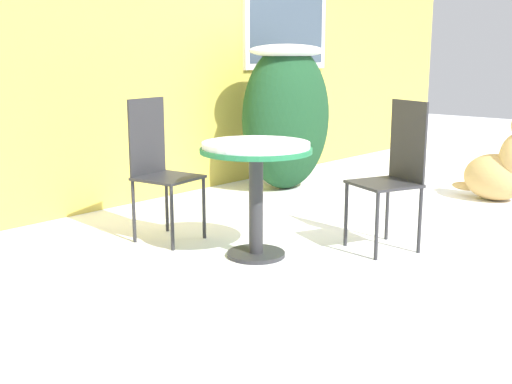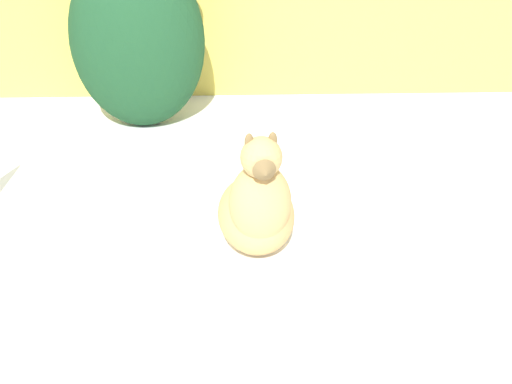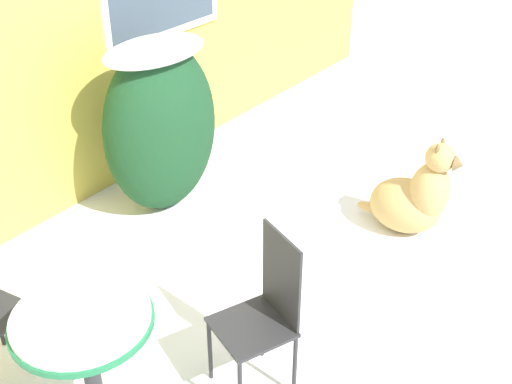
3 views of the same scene
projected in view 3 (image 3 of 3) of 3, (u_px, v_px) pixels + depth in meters
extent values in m
plane|color=white|center=(329.00, 292.00, 4.20)|extent=(16.00, 16.00, 0.00)
ellipsoid|color=#194223|center=(161.00, 128.00, 4.78)|extent=(0.98, 0.64, 1.32)
ellipsoid|color=white|center=(154.00, 50.00, 4.47)|extent=(0.84, 0.55, 0.12)
cylinder|color=#2D2D30|center=(91.00, 371.00, 3.18)|extent=(0.09, 0.09, 0.63)
cylinder|color=#237A47|center=(82.00, 322.00, 3.01)|extent=(0.68, 0.68, 0.03)
cylinder|color=white|center=(81.00, 317.00, 2.99)|extent=(0.65, 0.65, 0.03)
cylinder|color=#2D2D30|center=(40.00, 337.00, 3.56)|extent=(0.02, 0.02, 0.42)
cube|color=#2D2D30|center=(252.00, 327.00, 3.31)|extent=(0.48, 0.48, 0.02)
cube|color=#2D2D30|center=(281.00, 276.00, 3.25)|extent=(0.14, 0.32, 0.51)
cylinder|color=#2D2D30|center=(210.00, 350.00, 3.48)|extent=(0.02, 0.02, 0.42)
cylinder|color=#2D2D30|center=(262.00, 328.00, 3.62)|extent=(0.02, 0.02, 0.42)
cylinder|color=#2D2D30|center=(295.00, 366.00, 3.38)|extent=(0.02, 0.02, 0.42)
ellipsoid|color=tan|center=(405.00, 205.00, 4.73)|extent=(0.47, 0.57, 0.40)
ellipsoid|color=tan|center=(429.00, 191.00, 4.57)|extent=(0.35, 0.32, 0.44)
sphere|color=tan|center=(440.00, 158.00, 4.41)|extent=(0.21, 0.21, 0.21)
cone|color=brown|center=(459.00, 165.00, 4.36)|extent=(0.12, 0.07, 0.11)
ellipsoid|color=brown|center=(437.00, 151.00, 4.33)|extent=(0.05, 0.03, 0.09)
ellipsoid|color=brown|center=(442.00, 144.00, 4.41)|extent=(0.05, 0.03, 0.09)
ellipsoid|color=tan|center=(372.00, 208.00, 4.90)|extent=(0.11, 0.26, 0.08)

